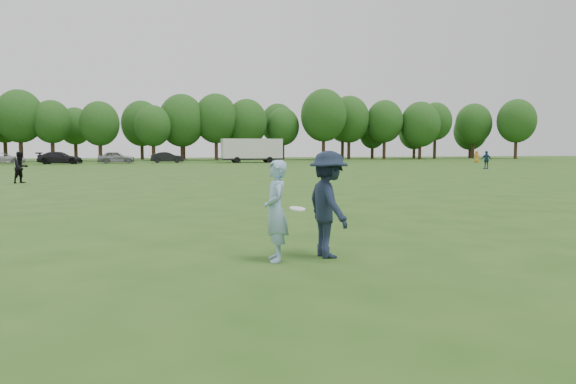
{
  "coord_description": "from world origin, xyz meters",
  "views": [
    {
      "loc": [
        -1.78,
        -8.55,
        1.95
      ],
      "look_at": [
        0.74,
        1.0,
        1.1
      ],
      "focal_mm": 32.0,
      "sensor_mm": 36.0,
      "label": 1
    }
  ],
  "objects_px": {
    "car_e": "(116,157)",
    "field_cone": "(346,165)",
    "cargo_trailer": "(252,149)",
    "car_d": "(60,158)",
    "car_c": "(3,158)",
    "player_far_b": "(486,160)",
    "player_far_a": "(21,167)",
    "player_far_c": "(477,157)",
    "thrower": "(276,211)",
    "defender": "(328,204)",
    "player_far_d": "(239,157)",
    "car_f": "(167,157)"
  },
  "relations": [
    {
      "from": "car_e",
      "to": "field_cone",
      "type": "bearing_deg",
      "value": -127.21
    },
    {
      "from": "cargo_trailer",
      "to": "car_d",
      "type": "bearing_deg",
      "value": -179.72
    },
    {
      "from": "car_c",
      "to": "player_far_b",
      "type": "bearing_deg",
      "value": -127.03
    },
    {
      "from": "player_far_a",
      "to": "field_cone",
      "type": "bearing_deg",
      "value": -11.72
    },
    {
      "from": "car_c",
      "to": "car_e",
      "type": "distance_m",
      "value": 13.36
    },
    {
      "from": "car_d",
      "to": "car_e",
      "type": "xyz_separation_m",
      "value": [
        6.5,
        0.72,
        0.02
      ]
    },
    {
      "from": "player_far_c",
      "to": "cargo_trailer",
      "type": "relative_size",
      "value": 0.18
    },
    {
      "from": "player_far_a",
      "to": "player_far_c",
      "type": "distance_m",
      "value": 57.81
    },
    {
      "from": "player_far_c",
      "to": "car_d",
      "type": "relative_size",
      "value": 0.31
    },
    {
      "from": "car_c",
      "to": "car_d",
      "type": "relative_size",
      "value": 0.97
    },
    {
      "from": "thrower",
      "to": "car_e",
      "type": "xyz_separation_m",
      "value": [
        -6.5,
        60.17,
        -0.1
      ]
    },
    {
      "from": "defender",
      "to": "cargo_trailer",
      "type": "distance_m",
      "value": 60.33
    },
    {
      "from": "field_cone",
      "to": "player_far_d",
      "type": "bearing_deg",
      "value": 118.49
    },
    {
      "from": "car_d",
      "to": "car_e",
      "type": "distance_m",
      "value": 6.54
    },
    {
      "from": "defender",
      "to": "player_far_a",
      "type": "xyz_separation_m",
      "value": [
        -10.11,
        22.78,
        -0.07
      ]
    },
    {
      "from": "thrower",
      "to": "defender",
      "type": "relative_size",
      "value": 0.92
    },
    {
      "from": "car_c",
      "to": "car_f",
      "type": "height_order",
      "value": "car_f"
    },
    {
      "from": "cargo_trailer",
      "to": "field_cone",
      "type": "bearing_deg",
      "value": -66.09
    },
    {
      "from": "thrower",
      "to": "player_far_d",
      "type": "height_order",
      "value": "thrower"
    },
    {
      "from": "thrower",
      "to": "player_far_b",
      "type": "height_order",
      "value": "thrower"
    },
    {
      "from": "defender",
      "to": "cargo_trailer",
      "type": "xyz_separation_m",
      "value": [
        9.91,
        59.5,
        0.82
      ]
    },
    {
      "from": "defender",
      "to": "player_far_b",
      "type": "height_order",
      "value": "defender"
    },
    {
      "from": "player_far_a",
      "to": "player_far_d",
      "type": "relative_size",
      "value": 1.11
    },
    {
      "from": "thrower",
      "to": "car_f",
      "type": "relative_size",
      "value": 0.4
    },
    {
      "from": "player_far_c",
      "to": "car_d",
      "type": "xyz_separation_m",
      "value": [
        -53.56,
        7.07,
        -0.06
      ]
    },
    {
      "from": "car_d",
      "to": "car_f",
      "type": "xyz_separation_m",
      "value": [
        12.85,
        1.86,
        -0.04
      ]
    },
    {
      "from": "thrower",
      "to": "cargo_trailer",
      "type": "height_order",
      "value": "cargo_trailer"
    },
    {
      "from": "defender",
      "to": "field_cone",
      "type": "bearing_deg",
      "value": -26.94
    },
    {
      "from": "car_f",
      "to": "field_cone",
      "type": "xyz_separation_m",
      "value": [
        18.27,
        -18.07,
        -0.56
      ]
    },
    {
      "from": "player_far_d",
      "to": "car_d",
      "type": "height_order",
      "value": "player_far_d"
    },
    {
      "from": "player_far_b",
      "to": "player_far_c",
      "type": "relative_size",
      "value": 1.05
    },
    {
      "from": "car_c",
      "to": "field_cone",
      "type": "bearing_deg",
      "value": -122.47
    },
    {
      "from": "player_far_b",
      "to": "cargo_trailer",
      "type": "bearing_deg",
      "value": -173.96
    },
    {
      "from": "player_far_c",
      "to": "thrower",
      "type": "bearing_deg",
      "value": 96.77
    },
    {
      "from": "player_far_a",
      "to": "player_far_d",
      "type": "height_order",
      "value": "player_far_a"
    },
    {
      "from": "player_far_d",
      "to": "car_f",
      "type": "height_order",
      "value": "player_far_d"
    },
    {
      "from": "player_far_b",
      "to": "car_d",
      "type": "height_order",
      "value": "player_far_b"
    },
    {
      "from": "player_far_a",
      "to": "car_d",
      "type": "relative_size",
      "value": 0.34
    },
    {
      "from": "cargo_trailer",
      "to": "car_f",
      "type": "bearing_deg",
      "value": 171.0
    },
    {
      "from": "car_c",
      "to": "cargo_trailer",
      "type": "height_order",
      "value": "cargo_trailer"
    },
    {
      "from": "player_far_b",
      "to": "car_f",
      "type": "xyz_separation_m",
      "value": [
        -28.48,
        27.9,
        -0.14
      ]
    },
    {
      "from": "player_far_d",
      "to": "car_e",
      "type": "height_order",
      "value": "player_far_d"
    },
    {
      "from": "car_c",
      "to": "car_d",
      "type": "xyz_separation_m",
      "value": [
        6.8,
        -2.05,
        0.06
      ]
    },
    {
      "from": "defender",
      "to": "car_e",
      "type": "height_order",
      "value": "defender"
    },
    {
      "from": "player_far_d",
      "to": "defender",
      "type": "bearing_deg",
      "value": -84.83
    },
    {
      "from": "thrower",
      "to": "car_e",
      "type": "height_order",
      "value": "thrower"
    },
    {
      "from": "car_c",
      "to": "car_d",
      "type": "distance_m",
      "value": 7.1
    },
    {
      "from": "player_far_c",
      "to": "car_d",
      "type": "height_order",
      "value": "player_far_c"
    },
    {
      "from": "thrower",
      "to": "car_e",
      "type": "distance_m",
      "value": 60.52
    },
    {
      "from": "car_d",
      "to": "thrower",
      "type": "bearing_deg",
      "value": -163.08
    }
  ]
}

